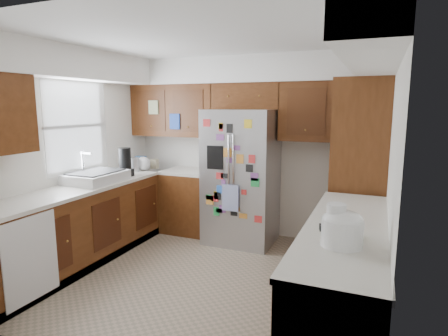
{
  "coord_description": "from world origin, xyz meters",
  "views": [
    {
      "loc": [
        1.69,
        -3.47,
        1.85
      ],
      "look_at": [
        0.1,
        0.35,
        1.16
      ],
      "focal_mm": 30.0,
      "sensor_mm": 36.0,
      "label": 1
    }
  ],
  "objects_px": {
    "rice_cooker": "(342,228)",
    "paper_towel": "(336,225)",
    "fridge": "(241,177)",
    "pantry": "(360,172)"
  },
  "relations": [
    {
      "from": "rice_cooker",
      "to": "fridge",
      "type": "bearing_deg",
      "value": 124.9
    },
    {
      "from": "pantry",
      "to": "paper_towel",
      "type": "height_order",
      "value": "pantry"
    },
    {
      "from": "pantry",
      "to": "fridge",
      "type": "distance_m",
      "value": 1.51
    },
    {
      "from": "rice_cooker",
      "to": "paper_towel",
      "type": "xyz_separation_m",
      "value": [
        -0.04,
        -0.01,
        0.02
      ]
    },
    {
      "from": "rice_cooker",
      "to": "paper_towel",
      "type": "relative_size",
      "value": 1.0
    },
    {
      "from": "pantry",
      "to": "rice_cooker",
      "type": "bearing_deg",
      "value": -90.01
    },
    {
      "from": "fridge",
      "to": "rice_cooker",
      "type": "bearing_deg",
      "value": -55.1
    },
    {
      "from": "pantry",
      "to": "fridge",
      "type": "xyz_separation_m",
      "value": [
        -1.5,
        0.05,
        -0.17
      ]
    },
    {
      "from": "fridge",
      "to": "paper_towel",
      "type": "distance_m",
      "value": 2.61
    },
    {
      "from": "pantry",
      "to": "rice_cooker",
      "type": "height_order",
      "value": "pantry"
    }
  ]
}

